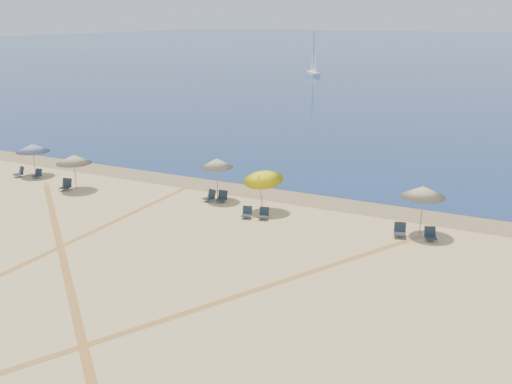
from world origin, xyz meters
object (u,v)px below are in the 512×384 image
(umbrella_4, at_px, (423,192))
(chair_2, at_px, (66,185))
(chair_1, at_px, (38,174))
(sailboat_1, at_px, (314,62))
(chair_0, at_px, (20,172))
(chair_6, at_px, (264,214))
(umbrella_3, at_px, (263,176))
(chair_5, at_px, (247,213))
(umbrella_1, at_px, (74,159))
(chair_3, at_px, (210,196))
(umbrella_0, at_px, (33,148))
(chair_7, at_px, (400,231))
(chair_8, at_px, (430,235))
(chair_4, at_px, (222,197))
(umbrella_2, at_px, (217,163))

(umbrella_4, bearing_deg, chair_2, -174.26)
(chair_1, relative_size, sailboat_1, 0.08)
(chair_0, relative_size, chair_6, 1.12)
(umbrella_3, relative_size, chair_5, 3.62)
(chair_1, distance_m, chair_6, 17.73)
(umbrella_1, height_order, chair_5, umbrella_1)
(umbrella_4, bearing_deg, chair_3, -179.57)
(chair_5, bearing_deg, chair_6, -1.05)
(umbrella_0, distance_m, chair_2, 5.21)
(umbrella_0, relative_size, sailboat_1, 0.28)
(chair_1, bearing_deg, chair_2, -23.78)
(umbrella_4, relative_size, chair_7, 3.18)
(umbrella_1, bearing_deg, umbrella_3, 6.85)
(chair_6, bearing_deg, chair_8, -9.50)
(umbrella_0, bearing_deg, chair_2, -21.19)
(umbrella_3, height_order, chair_0, umbrella_3)
(umbrella_3, height_order, chair_4, umbrella_3)
(chair_4, bearing_deg, umbrella_4, -8.20)
(chair_3, height_order, chair_4, chair_3)
(chair_4, bearing_deg, chair_0, 176.92)
(umbrella_3, bearing_deg, chair_5, -99.67)
(chair_2, xyz_separation_m, chair_7, (21.19, 1.34, -0.01))
(umbrella_3, bearing_deg, chair_0, -177.16)
(umbrella_4, height_order, chair_7, umbrella_4)
(chair_3, bearing_deg, chair_2, -151.68)
(umbrella_1, xyz_separation_m, chair_2, (-0.48, -0.39, -1.68))
(umbrella_4, xyz_separation_m, chair_0, (-27.26, -1.22, -1.96))
(chair_1, height_order, chair_6, chair_6)
(umbrella_1, bearing_deg, chair_5, 0.23)
(chair_6, bearing_deg, chair_2, 167.81)
(chair_2, height_order, chair_3, chair_2)
(chair_7, bearing_deg, chair_5, 171.49)
(chair_4, bearing_deg, chair_2, -175.26)
(umbrella_4, bearing_deg, umbrella_0, -179.09)
(chair_7, height_order, chair_8, chair_7)
(umbrella_0, relative_size, umbrella_3, 0.87)
(umbrella_4, xyz_separation_m, chair_8, (0.65, -0.68, -1.97))
(umbrella_0, distance_m, umbrella_1, 5.28)
(chair_5, relative_size, chair_6, 0.99)
(umbrella_4, height_order, sailboat_1, sailboat_1)
(chair_5, bearing_deg, chair_7, -9.56)
(chair_6, relative_size, chair_7, 0.90)
(umbrella_3, relative_size, chair_4, 3.57)
(chair_0, bearing_deg, umbrella_0, 70.47)
(umbrella_3, xyz_separation_m, sailboat_1, (-26.57, 76.04, 0.36))
(chair_3, distance_m, chair_5, 3.78)
(umbrella_0, relative_size, umbrella_2, 0.87)
(umbrella_0, xyz_separation_m, chair_8, (27.28, -0.25, -1.65))
(umbrella_3, distance_m, chair_1, 17.16)
(umbrella_4, distance_m, chair_8, 2.18)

